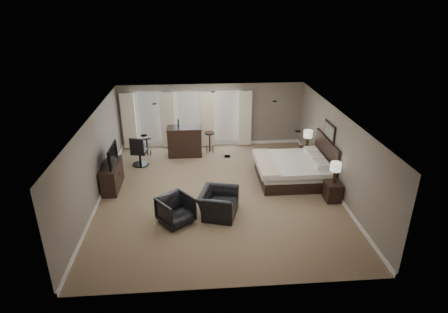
{
  "coord_description": "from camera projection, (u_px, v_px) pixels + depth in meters",
  "views": [
    {
      "loc": [
        -0.68,
        -10.56,
        5.89
      ],
      "look_at": [
        0.2,
        0.4,
        1.1
      ],
      "focal_mm": 30.0,
      "sensor_mm": 36.0,
      "label": 1
    }
  ],
  "objects": [
    {
      "name": "bar_counter",
      "position": [
        185.0,
        141.0,
        14.63
      ],
      "size": [
        1.36,
        0.71,
        1.18
      ],
      "primitive_type": "cube",
      "color": "black",
      "rests_on": "ground"
    },
    {
      "name": "armchair_far",
      "position": [
        176.0,
        209.0,
        10.34
      ],
      "size": [
        1.15,
        1.14,
        0.87
      ],
      "primitive_type": "imported",
      "rotation": [
        0.0,
        0.0,
        0.65
      ],
      "color": "black",
      "rests_on": "ground"
    },
    {
      "name": "desk_chair",
      "position": [
        139.0,
        151.0,
        13.78
      ],
      "size": [
        0.67,
        0.67,
        1.15
      ],
      "primitive_type": "cube",
      "rotation": [
        0.0,
        0.0,
        2.98
      ],
      "color": "black",
      "rests_on": "ground"
    },
    {
      "name": "lamp_far",
      "position": [
        308.0,
        139.0,
        13.93
      ],
      "size": [
        0.33,
        0.33,
        0.69
      ],
      "primitive_type": "cube",
      "color": "beige",
      "rests_on": "nightstand_far"
    },
    {
      "name": "bed",
      "position": [
        293.0,
        160.0,
        12.61
      ],
      "size": [
        2.33,
        2.22,
        1.48
      ],
      "primitive_type": "cube",
      "color": "silver",
      "rests_on": "ground"
    },
    {
      "name": "window_bay",
      "position": [
        187.0,
        119.0,
        15.25
      ],
      "size": [
        5.25,
        0.2,
        2.3
      ],
      "color": "silver",
      "rests_on": "room"
    },
    {
      "name": "room",
      "position": [
        219.0,
        156.0,
        11.53
      ],
      "size": [
        7.6,
        8.6,
        2.64
      ],
      "color": "#7D674F",
      "rests_on": "ground"
    },
    {
      "name": "armchair_near",
      "position": [
        218.0,
        199.0,
        10.68
      ],
      "size": [
        1.05,
        1.31,
        1.0
      ],
      "primitive_type": "imported",
      "rotation": [
        0.0,
        0.0,
        1.28
      ],
      "color": "black",
      "rests_on": "ground"
    },
    {
      "name": "bar_stool_right",
      "position": [
        210.0,
        142.0,
        15.04
      ],
      "size": [
        0.4,
        0.4,
        0.83
      ],
      "primitive_type": "cube",
      "rotation": [
        0.0,
        0.0,
        -0.01
      ],
      "color": "black",
      "rests_on": "ground"
    },
    {
      "name": "tv",
      "position": [
        110.0,
        162.0,
        12.01
      ],
      "size": [
        0.65,
        1.12,
        0.15
      ],
      "primitive_type": "imported",
      "rotation": [
        0.0,
        0.0,
        1.57
      ],
      "color": "black",
      "rests_on": "dresser"
    },
    {
      "name": "nightstand_near",
      "position": [
        333.0,
        191.0,
        11.52
      ],
      "size": [
        0.45,
        0.55,
        0.6
      ],
      "primitive_type": "cube",
      "color": "black",
      "rests_on": "ground"
    },
    {
      "name": "nightstand_far",
      "position": [
        306.0,
        155.0,
        14.18
      ],
      "size": [
        0.43,
        0.53,
        0.58
      ],
      "primitive_type": "cube",
      "color": "black",
      "rests_on": "ground"
    },
    {
      "name": "dresser",
      "position": [
        112.0,
        176.0,
        12.21
      ],
      "size": [
        0.47,
        1.46,
        0.85
      ],
      "primitive_type": "cube",
      "color": "black",
      "rests_on": "ground"
    },
    {
      "name": "lamp_near",
      "position": [
        335.0,
        173.0,
        11.27
      ],
      "size": [
        0.33,
        0.33,
        0.67
      ],
      "primitive_type": "cube",
      "color": "beige",
      "rests_on": "nightstand_near"
    },
    {
      "name": "wall_art",
      "position": [
        329.0,
        131.0,
        12.29
      ],
      "size": [
        0.04,
        0.96,
        0.56
      ],
      "primitive_type": "cube",
      "color": "slate",
      "rests_on": "room"
    },
    {
      "name": "bar_stool_left",
      "position": [
        147.0,
        146.0,
        14.75
      ],
      "size": [
        0.48,
        0.48,
        0.76
      ],
      "primitive_type": "cube",
      "rotation": [
        0.0,
        0.0,
        0.42
      ],
      "color": "black",
      "rests_on": "ground"
    }
  ]
}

